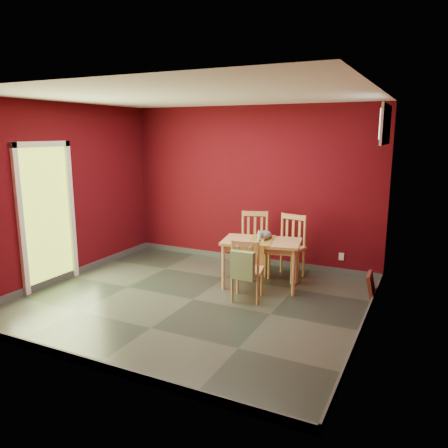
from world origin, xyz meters
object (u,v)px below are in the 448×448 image
at_px(chair_far_right, 288,246).
at_px(tote_bag, 243,265).
at_px(dining_table, 261,246).
at_px(picture_frame, 371,286).
at_px(chair_far_left, 254,242).
at_px(cat, 264,233).
at_px(chair_near, 247,269).

bearing_deg(chair_far_right, tote_bag, -97.33).
xyz_separation_m(dining_table, picture_frame, (1.55, 0.17, -0.43)).
bearing_deg(chair_far_left, tote_bag, -73.76).
bearing_deg(picture_frame, chair_far_right, 162.90).
xyz_separation_m(chair_far_left, cat, (0.37, -0.53, 0.29)).
bearing_deg(tote_bag, picture_frame, 33.08).
xyz_separation_m(dining_table, chair_far_left, (-0.36, 0.60, -0.11)).
distance_m(chair_far_left, chair_near, 1.26).
xyz_separation_m(chair_far_left, picture_frame, (1.91, -0.43, -0.32)).
height_order(dining_table, chair_far_left, chair_far_left).
bearing_deg(dining_table, cat, 75.76).
relative_size(cat, picture_frame, 0.99).
distance_m(tote_bag, cat, 0.91).
distance_m(chair_far_right, tote_bag, 1.39).
height_order(chair_near, tote_bag, chair_near).
height_order(chair_far_right, tote_bag, chair_far_right).
height_order(chair_far_left, tote_bag, chair_far_left).
xyz_separation_m(chair_near, picture_frame, (1.53, 0.77, -0.26)).
relative_size(chair_far_left, picture_frame, 2.64).
bearing_deg(chair_near, chair_far_right, 80.09).
relative_size(chair_near, cat, 2.33).
bearing_deg(tote_bag, chair_far_left, 106.24).
bearing_deg(chair_far_right, chair_far_left, 177.90).
bearing_deg(chair_near, cat, 90.73).
relative_size(chair_far_left, tote_bag, 2.22).
bearing_deg(dining_table, chair_near, -87.56).
bearing_deg(dining_table, picture_frame, 6.18).
bearing_deg(chair_near, dining_table, 92.44).
xyz_separation_m(chair_far_left, tote_bag, (0.41, -1.40, 0.05)).
relative_size(chair_far_right, chair_near, 1.15).
bearing_deg(chair_far_right, dining_table, -111.87).
xyz_separation_m(chair_far_left, chair_near, (0.38, -1.19, -0.06)).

